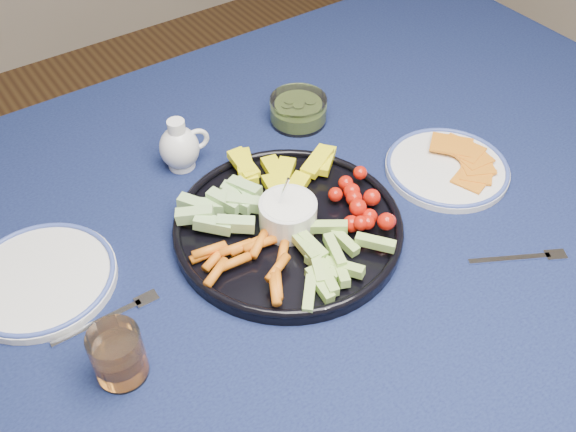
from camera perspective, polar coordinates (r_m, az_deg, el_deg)
dining_table at (r=1.13m, az=0.46°, el=-2.38°), size 1.67×1.07×0.75m
crudite_platter at (r=1.01m, az=-0.15°, el=-0.65°), size 0.37×0.37×0.12m
creamer_pitcher at (r=1.14m, az=-9.58°, el=6.08°), size 0.09×0.07×0.10m
pickle_bowl at (r=1.24m, az=0.92°, el=9.32°), size 0.11×0.11×0.05m
cheese_plate at (r=1.16m, az=13.98°, el=4.30°), size 0.22×0.22×0.03m
juice_tumbler at (r=0.87m, az=-14.81°, el=-12.02°), size 0.07×0.07×0.08m
fork_left at (r=0.95m, az=-15.12°, el=-8.45°), size 0.16×0.02×0.00m
fork_right at (r=1.06m, az=20.37°, el=-3.48°), size 0.14×0.09×0.00m
side_plate_extra at (r=1.02m, az=-21.12°, el=-5.20°), size 0.22×0.22×0.02m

